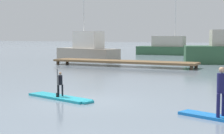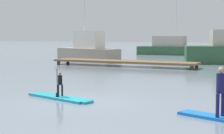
# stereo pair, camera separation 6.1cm
# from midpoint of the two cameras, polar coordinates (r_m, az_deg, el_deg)

# --- Properties ---
(ground_plane) EXTENTS (240.00, 240.00, 0.00)m
(ground_plane) POSITION_cam_midpoint_polar(r_m,az_deg,el_deg) (15.89, -4.28, -5.04)
(ground_plane) COLOR gray
(paddleboard_near) EXTENTS (3.57, 1.71, 0.10)m
(paddleboard_near) POSITION_cam_midpoint_polar(r_m,az_deg,el_deg) (16.34, -7.78, -4.62)
(paddleboard_near) COLOR #1E9EB2
(paddleboard_near) RESTS_ON ground
(paddler_child_solo) EXTENTS (0.23, 0.37, 1.19)m
(paddler_child_solo) POSITION_cam_midpoint_polar(r_m,az_deg,el_deg) (16.23, -7.82, -2.39)
(paddler_child_solo) COLOR black
(paddler_child_solo) RESTS_ON paddleboard_near
(paddler_adult) EXTENTS (0.36, 0.49, 1.83)m
(paddler_adult) POSITION_cam_midpoint_polar(r_m,az_deg,el_deg) (12.58, 16.33, -3.12)
(paddler_adult) COLOR #19194C
(paddler_adult) RESTS_ON paddleboard_far
(fishing_boat_green_midground) EXTENTS (7.80, 4.33, 7.55)m
(fishing_boat_green_midground) POSITION_cam_midpoint_polar(r_m,az_deg,el_deg) (39.49, -3.60, 2.56)
(fishing_boat_green_midground) COLOR #9E9384
(fishing_boat_green_midground) RESTS_ON ground
(motor_boat_small_navy) EXTENTS (9.44, 3.27, 8.36)m
(motor_boat_small_navy) POSITION_cam_midpoint_polar(r_m,az_deg,el_deg) (52.28, 9.04, 2.92)
(motor_boat_small_navy) COLOR #2D5638
(motor_boat_small_navy) RESTS_ON ground
(floating_dock) EXTENTS (13.03, 2.21, 0.50)m
(floating_dock) POSITION_cam_midpoint_polar(r_m,az_deg,el_deg) (32.74, 1.81, 0.81)
(floating_dock) COLOR brown
(floating_dock) RESTS_ON ground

